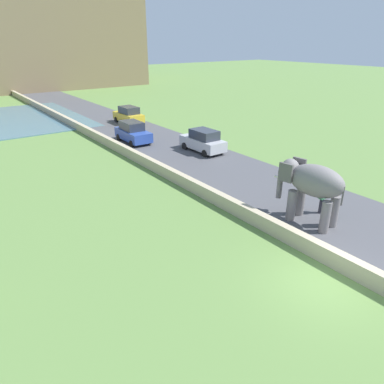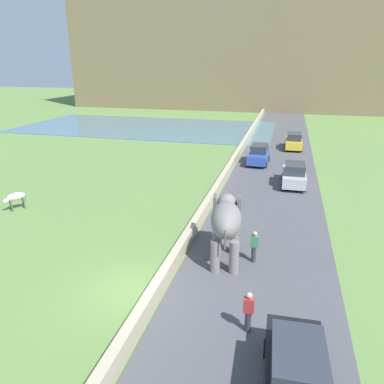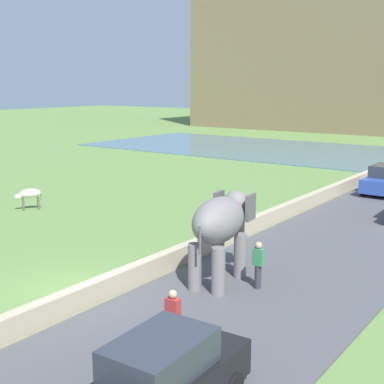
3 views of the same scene
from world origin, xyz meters
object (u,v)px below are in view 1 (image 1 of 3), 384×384
Objects in this scene: elephant at (311,184)px; car_blue at (133,132)px; person_beside_elephant at (322,198)px; car_silver at (203,141)px; car_yellow at (129,115)px.

elephant reaches higher than car_blue.
car_blue is at bearing 94.14° from person_beside_elephant.
car_blue is 1.01× the size of car_silver.
elephant is at bearing -90.10° from car_blue.
elephant reaches higher than car_yellow.
car_silver is (1.85, 12.23, 0.03)m from person_beside_elephant.
car_blue is 1.00× the size of car_yellow.
car_yellow is at bearing 82.80° from elephant.
person_beside_elephant is at bearing -98.58° from car_silver.
elephant is 0.88× the size of car_yellow.
elephant is 1.78m from person_beside_elephant.
person_beside_elephant is 0.40× the size of car_yellow.
car_blue is 7.68m from car_yellow.
car_yellow is 1.00× the size of car_silver.
person_beside_elephant is at bearing 6.34° from elephant.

